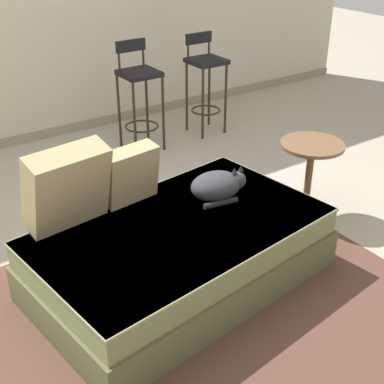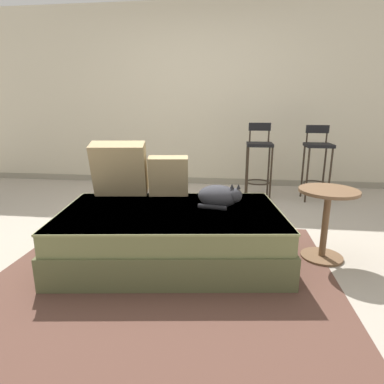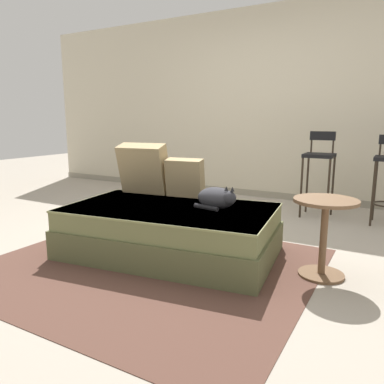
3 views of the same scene
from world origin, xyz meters
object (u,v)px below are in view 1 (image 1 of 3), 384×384
Objects in this scene: side_table at (310,169)px; throw_pillow_corner at (67,187)px; couch at (180,253)px; throw_pillow_middle at (130,175)px; cat at (218,186)px; bar_stool_near_window at (139,89)px; bar_stool_by_doorway at (205,75)px.

throw_pillow_corner is at bearing 173.56° from side_table.
throw_pillow_corner is at bearing 146.14° from couch.
couch is 5.01× the size of throw_pillow_middle.
couch is 1.20m from side_table.
bar_stool_near_window reaches higher than cat.
cat is at bearing -103.98° from bar_stool_near_window.
throw_pillow_corner reaches higher than couch.
cat is 0.65× the size of side_table.
bar_stool_near_window is (0.89, 1.48, -0.02)m from throw_pillow_middle.
bar_stool_by_doorway is (1.61, 1.48, -0.01)m from throw_pillow_middle.
bar_stool_by_doorway is at bearing 79.00° from side_table.
throw_pillow_corner is 1.35× the size of throw_pillow_middle.
side_table reaches higher than couch.
side_table is (0.38, -1.73, -0.19)m from bar_stool_near_window.
side_table is (0.82, 0.02, -0.12)m from cat.
couch is at bearing -76.76° from throw_pillow_middle.
throw_pillow_middle is at bearing 169.14° from side_table.
throw_pillow_middle is at bearing -121.03° from bar_stool_near_window.
bar_stool_by_doorway reaches higher than throw_pillow_middle.
bar_stool_by_doorway is at bearing 37.12° from throw_pillow_corner.
couch is 1.86× the size of bar_stool_near_window.
cat is 0.39× the size of bar_stool_by_doorway.
bar_stool_by_doorway is at bearing 42.61° from throw_pillow_middle.
bar_stool_near_window is at bearing 49.55° from throw_pillow_corner.
throw_pillow_middle is 0.99× the size of cat.
bar_stool_by_doorway reaches higher than side_table.
throw_pillow_corner is 0.52× the size of bar_stool_by_doorway.
couch is 0.48m from cat.
bar_stool_near_window is (0.80, 1.88, 0.35)m from couch.
side_table is (1.28, -0.24, -0.21)m from throw_pillow_middle.
bar_stool_near_window reaches higher than bar_stool_by_doorway.
cat is (0.36, 0.13, 0.28)m from couch.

